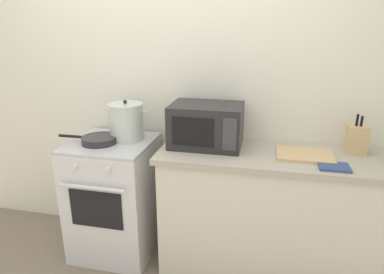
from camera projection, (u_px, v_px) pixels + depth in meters
back_wall at (206, 92)px, 2.60m from camera, size 4.40×0.10×2.50m
lower_cabinet_right at (278, 216)px, 2.40m from camera, size 1.64×0.56×0.88m
countertop_right at (284, 157)px, 2.26m from camera, size 1.70×0.60×0.04m
stove at (115, 197)px, 2.64m from camera, size 0.60×0.64×0.92m
stock_pot at (126, 122)px, 2.51m from camera, size 0.34×0.26×0.30m
frying_pan at (99, 140)px, 2.46m from camera, size 0.46×0.26×0.05m
microwave at (206, 125)px, 2.37m from camera, size 0.50×0.37×0.30m
cutting_board at (305, 155)px, 2.21m from camera, size 0.36×0.26×0.02m
knife_block at (356, 139)px, 2.24m from camera, size 0.13×0.10×0.27m
oven_mitt at (334, 167)px, 2.03m from camera, size 0.18×0.14×0.02m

